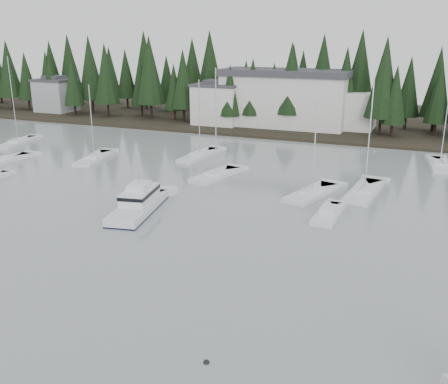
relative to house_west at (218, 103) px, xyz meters
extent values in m
cube|color=black|center=(18.00, 18.00, -4.65)|extent=(240.00, 54.00, 1.00)
cube|color=silver|center=(0.00, 0.00, -0.40)|extent=(9.00, 7.00, 7.50)
cube|color=#38383D|center=(0.00, 0.00, 3.60)|extent=(9.54, 7.42, 0.50)
cube|color=#38383D|center=(0.00, 0.00, 4.20)|extent=(4.95, 3.85, 0.80)
cube|color=#999EA0|center=(-42.00, 2.00, -0.65)|extent=(8.00, 7.00, 7.00)
cube|color=#38383D|center=(-42.00, 2.00, 3.10)|extent=(8.48, 7.42, 0.50)
cube|color=#38383D|center=(-42.00, 2.00, 3.70)|extent=(4.40, 3.85, 0.80)
cube|color=silver|center=(13.00, 3.00, 0.85)|extent=(24.00, 10.00, 10.00)
cube|color=#38383D|center=(13.00, 3.00, 6.15)|extent=(25.00, 11.00, 1.20)
cube|color=silver|center=(25.00, 5.00, -0.65)|extent=(10.00, 8.00, 7.00)
cube|color=silver|center=(11.96, -50.43, -4.51)|extent=(5.09, 10.91, 1.53)
cube|color=black|center=(11.96, -50.43, -4.63)|extent=(5.13, 10.97, 0.21)
cube|color=white|center=(11.87, -49.91, -3.03)|extent=(3.60, 5.85, 1.38)
cube|color=black|center=(11.87, -49.91, -2.70)|extent=(3.68, 5.91, 0.38)
cube|color=white|center=(11.87, -49.91, -2.03)|extent=(2.41, 3.04, 0.62)
cylinder|color=#A5A8AD|center=(11.87, -49.91, -1.27)|extent=(0.10, 0.10, 1.05)
cube|color=silver|center=(27.69, -38.06, -4.68)|extent=(5.32, 9.50, 1.05)
cube|color=white|center=(27.69, -38.06, -4.03)|extent=(2.82, 3.52, 0.30)
cylinder|color=#A5A8AD|center=(27.69, -38.06, 1.05)|extent=(0.14, 0.14, 10.40)
cube|color=silver|center=(33.23, -35.03, -4.68)|extent=(3.95, 10.33, 1.05)
cube|color=white|center=(33.23, -35.03, -4.03)|extent=(2.39, 3.62, 0.30)
cylinder|color=#A5A8AD|center=(33.23, -35.03, 2.32)|extent=(0.14, 0.14, 12.96)
cube|color=silver|center=(7.71, -25.62, -4.68)|extent=(3.37, 10.09, 1.05)
cube|color=white|center=(7.71, -25.62, -4.03)|extent=(2.10, 3.50, 0.30)
cylinder|color=#A5A8AD|center=(7.71, -25.62, 1.37)|extent=(0.14, 0.14, 11.05)
cube|color=silver|center=(41.56, -18.29, -4.68)|extent=(3.49, 9.04, 1.05)
cube|color=white|center=(41.56, -18.29, -4.03)|extent=(2.14, 3.16, 0.30)
cylinder|color=#A5A8AD|center=(41.56, -18.29, 1.27)|extent=(0.14, 0.14, 10.84)
cube|color=silver|center=(14.35, -35.02, -4.68)|extent=(4.54, 9.07, 1.05)
cube|color=white|center=(14.35, -35.02, -4.03)|extent=(2.53, 3.29, 0.30)
cylinder|color=#A5A8AD|center=(14.35, -35.02, 2.55)|extent=(0.14, 0.14, 13.41)
cube|color=silver|center=(-25.13, -28.40, -4.68)|extent=(4.30, 9.94, 1.05)
cube|color=white|center=(-25.13, -28.40, -4.03)|extent=(2.32, 3.55, 0.30)
cylinder|color=#A5A8AD|center=(-25.13, -28.40, 2.82)|extent=(0.14, 0.14, 13.95)
cube|color=silver|center=(-6.04, -33.20, -4.68)|extent=(4.64, 9.68, 1.05)
cube|color=white|center=(-6.04, -33.20, -4.03)|extent=(2.54, 3.50, 0.30)
cylinder|color=#A5A8AD|center=(-6.04, -33.20, 1.08)|extent=(0.14, 0.14, 10.47)
cube|color=silver|center=(-17.69, -39.88, -4.68)|extent=(3.55, 10.45, 1.05)
cube|color=silver|center=(30.78, -44.44, -4.60)|extent=(2.47, 7.08, 0.90)
cube|color=white|center=(30.78, -44.44, -3.90)|extent=(1.58, 2.30, 0.55)
sphere|color=black|center=(28.87, -70.99, -4.65)|extent=(0.37, 0.37, 0.37)
camera|label=1|loc=(38.76, -92.89, 13.09)|focal=40.00mm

